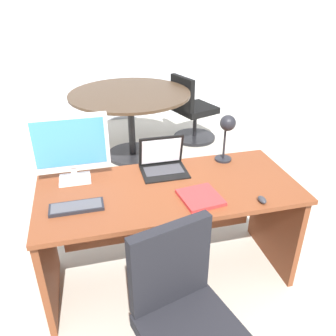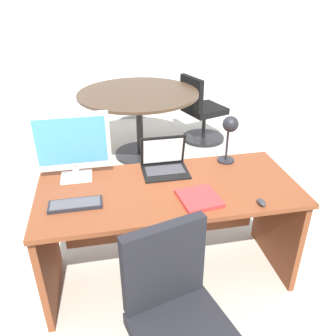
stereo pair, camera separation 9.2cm
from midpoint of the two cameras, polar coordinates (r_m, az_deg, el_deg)
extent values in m
plane|color=#B7B2A3|center=(3.84, -6.07, -1.37)|extent=(12.00, 12.00, 0.00)
cube|color=silver|center=(5.24, -10.36, 22.57)|extent=(10.00, 0.10, 2.80)
cube|color=brown|center=(2.19, -0.97, -3.56)|extent=(1.64, 0.73, 0.03)
cube|color=brown|center=(2.41, -20.35, -13.49)|extent=(0.04, 0.64, 0.73)
cube|color=brown|center=(2.67, 16.22, -8.03)|extent=(0.04, 0.64, 0.73)
cube|color=brown|center=(2.61, -2.31, -6.83)|extent=(1.45, 0.02, 0.51)
cube|color=silver|center=(2.36, -16.17, -1.77)|extent=(0.20, 0.16, 0.01)
cube|color=silver|center=(2.34, -16.33, -0.62)|extent=(0.04, 0.02, 0.09)
cube|color=silver|center=(2.24, -17.08, 4.11)|extent=(0.48, 0.04, 0.35)
cube|color=#3F8CEA|center=(2.22, -17.08, 3.90)|extent=(0.43, 0.00, 0.31)
cube|color=black|center=(2.35, -1.74, -0.67)|extent=(0.31, 0.24, 0.01)
cube|color=#38383D|center=(2.36, -1.84, -0.33)|extent=(0.26, 0.13, 0.00)
cube|color=black|center=(2.38, -2.28, 2.89)|extent=(0.31, 0.07, 0.23)
cube|color=white|center=(2.37, -2.23, 2.77)|extent=(0.27, 0.05, 0.19)
cube|color=black|center=(2.07, -16.09, -6.24)|extent=(0.31, 0.12, 0.02)
cube|color=#47474C|center=(2.06, -16.13, -5.99)|extent=(0.28, 0.10, 0.00)
ellipsoid|color=#2D2D33|center=(2.10, 14.04, -5.11)|extent=(0.04, 0.07, 0.03)
cylinder|color=black|center=(2.54, 8.03, 1.49)|extent=(0.12, 0.12, 0.01)
cylinder|color=black|center=(2.48, 8.23, 4.13)|extent=(0.02, 0.02, 0.24)
sphere|color=black|center=(2.40, 8.76, 7.34)|extent=(0.11, 0.11, 0.11)
cube|color=red|center=(2.07, 4.09, -4.87)|extent=(0.26, 0.27, 0.02)
cube|color=black|center=(1.87, 2.50, -25.92)|extent=(0.57, 0.57, 0.08)
cube|color=black|center=(1.78, -1.17, -15.66)|extent=(0.44, 0.17, 0.48)
cylinder|color=black|center=(4.30, -6.41, 2.31)|extent=(0.62, 0.62, 0.04)
cylinder|color=black|center=(4.14, -6.70, 7.04)|extent=(0.08, 0.08, 0.72)
cylinder|color=#3F2D1E|center=(4.02, -7.00, 12.03)|extent=(1.38, 1.38, 0.03)
cylinder|color=black|center=(4.75, 3.80, 5.10)|extent=(0.56, 0.56, 0.04)
cylinder|color=black|center=(4.68, 3.88, 7.24)|extent=(0.05, 0.05, 0.34)
cube|color=black|center=(4.61, 3.96, 9.68)|extent=(0.59, 0.59, 0.08)
cube|color=black|center=(4.41, 1.75, 12.21)|extent=(0.20, 0.43, 0.41)
camera|label=1|loc=(0.05, -91.23, -0.67)|focal=36.96mm
camera|label=2|loc=(0.05, 88.77, 0.67)|focal=36.96mm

